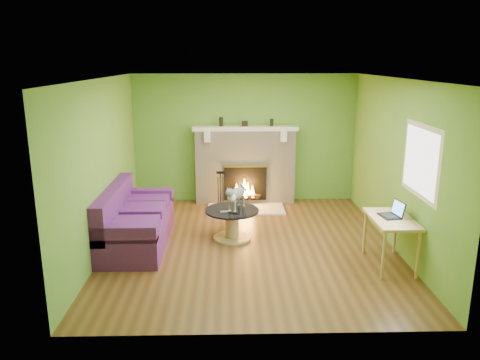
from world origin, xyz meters
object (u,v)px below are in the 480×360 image
object	(u,v)px
coffee_table	(232,222)
cat	(237,196)
sofa	(133,222)
desk	(391,224)

from	to	relation	value
coffee_table	cat	bearing A→B (deg)	32.01
coffee_table	cat	world-z (taller)	cat
sofa	cat	size ratio (longest dim) A/B	3.08
coffee_table	desk	size ratio (longest dim) A/B	0.91
sofa	desk	bearing A→B (deg)	-13.53
sofa	cat	bearing A→B (deg)	7.81
desk	coffee_table	bearing A→B (deg)	153.96
cat	coffee_table	bearing A→B (deg)	-121.41
sofa	cat	xyz separation A→B (m)	(1.65, 0.23, 0.35)
sofa	cat	world-z (taller)	sofa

